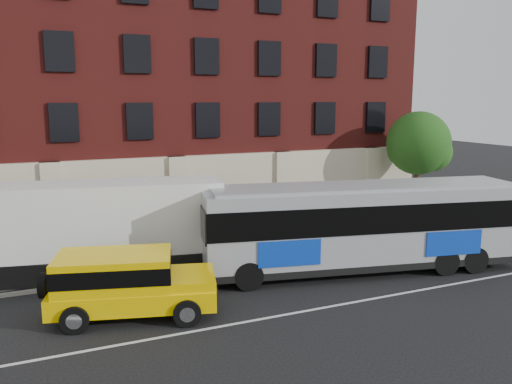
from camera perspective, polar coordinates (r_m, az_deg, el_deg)
name	(u,v)px	position (r m, az deg, el deg)	size (l,w,h in m)	color
ground	(276,324)	(17.09, 2.25, -14.16)	(120.00, 120.00, 0.00)	black
sidewalk	(194,248)	(24.99, -6.80, -6.10)	(60.00, 6.00, 0.15)	gray
kerb	(215,266)	(22.25, -4.54, -8.11)	(60.00, 0.25, 0.15)	gray
lane_line	(270,317)	(17.50, 1.52, -13.53)	(60.00, 0.12, 0.01)	silver
building	(152,89)	(31.67, -11.33, 10.95)	(30.00, 12.10, 15.00)	maroon
street_tree	(419,146)	(31.19, 17.37, 4.85)	(3.60, 3.60, 6.20)	#34231A
city_bus	(363,224)	(21.84, 11.65, -3.39)	(13.53, 5.40, 3.62)	#94979D
yellow_suv	(125,281)	(17.68, -14.07, -9.37)	(5.73, 3.47, 2.13)	#FFCE00
shipping_container	(75,233)	(21.61, -19.16, -4.21)	(11.68, 4.28, 3.82)	black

